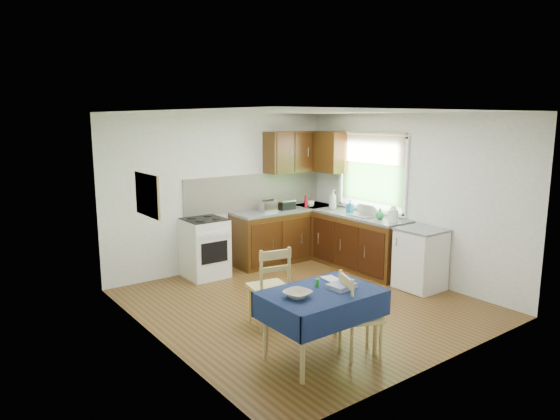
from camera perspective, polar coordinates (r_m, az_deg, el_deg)
floor at (r=6.76m, az=2.74°, el=-10.57°), size 4.20×4.20×0.00m
ceiling at (r=6.31m, az=2.94°, el=11.15°), size 4.00×4.20×0.02m
wall_back at (r=8.12m, az=-6.63°, el=2.09°), size 4.00×0.02×2.50m
wall_front at (r=5.01m, az=18.31°, el=-3.61°), size 4.00×0.02×2.50m
wall_left at (r=5.39m, az=-13.82°, el=-2.41°), size 0.02×4.20×2.50m
wall_right at (r=7.82m, az=14.22°, el=1.52°), size 0.02×4.20×2.50m
base_cabinets at (r=8.38m, az=4.49°, el=-3.33°), size 1.90×2.30×0.86m
worktop_back at (r=8.51m, az=0.57°, el=0.01°), size 1.90×0.60×0.04m
worktop_right at (r=8.09m, az=9.19°, el=-0.67°), size 0.60×1.70×0.04m
worktop_corner at (r=8.91m, az=3.90°, el=0.47°), size 0.60×0.60×0.04m
splashback at (r=8.46m, az=-2.76°, el=2.13°), size 2.70×0.02×0.60m
upper_cabinets at (r=8.68m, az=3.09°, el=6.66°), size 1.20×0.85×0.70m
stove at (r=7.78m, az=-8.58°, el=-4.27°), size 0.60×0.61×0.92m
window at (r=8.21m, az=10.43°, el=4.89°), size 0.04×1.48×1.26m
fridge at (r=7.43m, az=15.76°, el=-5.41°), size 0.58×0.60×0.89m
corkboard at (r=5.61m, az=-14.90°, el=1.67°), size 0.04×0.62×0.47m
dining_table at (r=5.13m, az=4.76°, el=-10.33°), size 1.17×0.80×0.71m
chair_far at (r=5.88m, az=-1.10°, el=-8.47°), size 0.50×0.50×0.97m
chair_near at (r=5.26m, az=8.75°, el=-11.52°), size 0.51×0.51×0.88m
toaster at (r=8.21m, az=-1.34°, el=0.44°), size 0.27×0.17×0.21m
sandwich_press at (r=8.45m, az=0.56°, el=0.64°), size 0.29×0.25×0.17m
sauce_bottle at (r=8.57m, az=3.00°, el=0.98°), size 0.05×0.05×0.23m
yellow_packet at (r=8.45m, az=-1.14°, el=0.67°), size 0.14×0.11×0.17m
dish_rack at (r=7.97m, az=9.89°, el=-0.54°), size 0.40×0.30×0.19m
kettle at (r=7.60m, az=12.81°, el=-0.54°), size 0.14×0.14×0.24m
cup at (r=8.69m, az=3.50°, el=0.70°), size 0.14×0.14×0.11m
soap_bottle_a at (r=8.50m, az=6.05°, el=1.21°), size 0.18×0.18×0.33m
soap_bottle_b at (r=8.25m, az=8.00°, el=0.42°), size 0.10×0.10×0.20m
soap_bottle_c at (r=7.76m, az=11.35°, el=-0.44°), size 0.13×0.13×0.17m
plate_bowl at (r=4.91m, az=2.02°, el=-9.59°), size 0.31×0.31×0.06m
book at (r=5.41m, az=5.19°, el=-7.98°), size 0.17×0.22×0.02m
spice_jar at (r=5.21m, az=4.28°, el=-8.30°), size 0.04×0.04×0.09m
tea_towel at (r=5.19m, az=7.04°, el=-8.62°), size 0.29×0.24×0.05m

